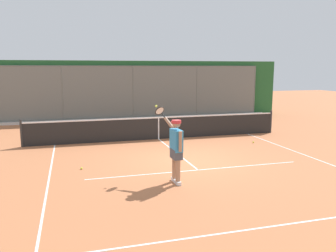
% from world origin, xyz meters
% --- Properties ---
extents(ground_plane, '(60.00, 60.00, 0.00)m').
position_xyz_m(ground_plane, '(0.00, 0.00, 0.00)').
color(ground_plane, '#B76B42').
extents(court_line_markings, '(8.58, 8.68, 0.01)m').
position_xyz_m(court_line_markings, '(0.00, 1.48, 0.00)').
color(court_line_markings, white).
rests_on(court_line_markings, ground).
extents(fence_backdrop, '(18.99, 1.37, 3.45)m').
position_xyz_m(fence_backdrop, '(-0.00, -10.28, 1.71)').
color(fence_backdrop, slate).
rests_on(fence_backdrop, ground).
extents(tennis_net, '(11.03, 0.09, 1.07)m').
position_xyz_m(tennis_net, '(0.00, -3.67, 0.49)').
color(tennis_net, '#2D2D2D').
rests_on(tennis_net, ground).
extents(tennis_player, '(0.52, 1.40, 1.99)m').
position_xyz_m(tennis_player, '(0.98, 2.00, 1.00)').
color(tennis_player, silver).
rests_on(tennis_player, ground).
extents(tennis_ball_near_baseline, '(0.07, 0.07, 0.07)m').
position_xyz_m(tennis_ball_near_baseline, '(3.36, 0.06, 0.03)').
color(tennis_ball_near_baseline, '#CCDB33').
rests_on(tennis_ball_near_baseline, ground).
extents(tennis_ball_by_sideline, '(0.07, 0.07, 0.07)m').
position_xyz_m(tennis_ball_by_sideline, '(-3.53, -1.85, 0.03)').
color(tennis_ball_by_sideline, '#CCDB33').
rests_on(tennis_ball_by_sideline, ground).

